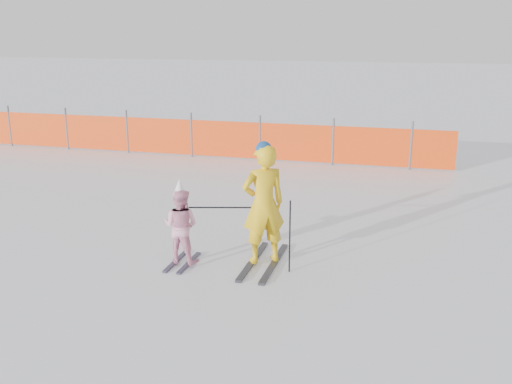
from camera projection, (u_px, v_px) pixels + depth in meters
ground at (248, 263)px, 8.81m from camera, size 120.00×120.00×0.00m
adult at (264, 204)px, 8.53m from camera, size 0.80×1.57×1.91m
child at (181, 225)px, 8.63m from camera, size 0.59×0.85×1.34m
ski_poles at (257, 223)px, 8.44m from camera, size 1.55×0.28×1.11m
safety_fence at (176, 136)px, 16.22m from camera, size 15.15×0.06×1.25m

